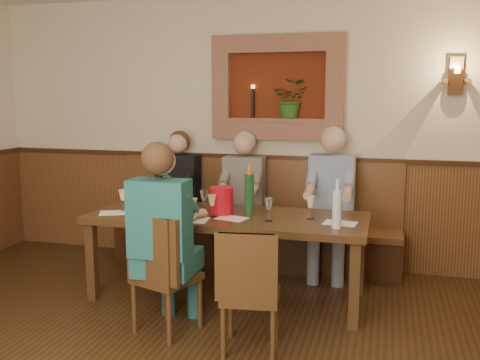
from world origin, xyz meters
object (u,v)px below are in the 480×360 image
(dining_table, at_px, (227,223))
(person_chair_front, at_px, (166,254))
(person_bench_mid, at_px, (242,212))
(wine_bottle_green_a, at_px, (249,194))
(chair_near_right, at_px, (251,316))
(spittoon_bucket, at_px, (221,201))
(person_bench_left, at_px, (177,209))
(wine_bottle_green_b, at_px, (167,192))
(water_bottle, at_px, (337,208))
(chair_near_left, at_px, (165,297))
(person_bench_right, at_px, (330,215))
(bench, at_px, (254,235))

(dining_table, relative_size, person_chair_front, 1.65)
(person_bench_mid, distance_m, wine_bottle_green_a, 0.93)
(chair_near_right, bearing_deg, spittoon_bucket, 110.63)
(person_bench_left, distance_m, wine_bottle_green_a, 1.34)
(wine_bottle_green_b, distance_m, water_bottle, 1.55)
(chair_near_left, bearing_deg, spittoon_bucket, 94.99)
(chair_near_left, bearing_deg, chair_near_right, 7.85)
(person_bench_mid, relative_size, wine_bottle_green_a, 3.17)
(person_bench_right, distance_m, wine_bottle_green_b, 1.62)
(person_chair_front, relative_size, spittoon_bucket, 6.13)
(chair_near_right, bearing_deg, person_bench_left, 117.82)
(water_bottle, bearing_deg, person_chair_front, -155.66)
(dining_table, xyz_separation_m, spittoon_bucket, (-0.06, 0.01, 0.19))
(dining_table, bearing_deg, chair_near_left, -107.73)
(chair_near_left, height_order, water_bottle, water_bottle)
(chair_near_right, distance_m, wine_bottle_green_a, 1.20)
(person_bench_right, xyz_separation_m, spittoon_bucket, (-0.86, -0.83, 0.26))
(wine_bottle_green_a, bearing_deg, dining_table, -171.96)
(chair_near_left, distance_m, wine_bottle_green_b, 1.09)
(chair_near_left, xyz_separation_m, water_bottle, (1.21, 0.56, 0.64))
(chair_near_left, relative_size, person_chair_front, 0.64)
(dining_table, bearing_deg, bench, 90.00)
(wine_bottle_green_a, distance_m, water_bottle, 0.81)
(spittoon_bucket, bearing_deg, person_bench_left, 132.36)
(person_bench_mid, distance_m, water_bottle, 1.54)
(person_bench_right, height_order, spittoon_bucket, person_bench_right)
(person_bench_right, bearing_deg, spittoon_bucket, -135.87)
(dining_table, relative_size, chair_near_left, 2.59)
(dining_table, relative_size, chair_near_right, 2.71)
(water_bottle, bearing_deg, wine_bottle_green_a, 161.44)
(person_bench_left, bearing_deg, wine_bottle_green_b, -73.32)
(person_bench_left, xyz_separation_m, wine_bottle_green_a, (1.00, -0.81, 0.36))
(chair_near_right, bearing_deg, dining_table, 108.06)
(spittoon_bucket, bearing_deg, water_bottle, -13.20)
(person_bench_left, distance_m, water_bottle, 2.10)
(spittoon_bucket, distance_m, water_bottle, 1.04)
(chair_near_right, height_order, wine_bottle_green_b, wine_bottle_green_b)
(chair_near_right, relative_size, person_bench_left, 0.63)
(person_bench_right, bearing_deg, chair_near_left, -122.92)
(bench, height_order, person_chair_front, person_chair_front)
(chair_near_left, relative_size, spittoon_bucket, 3.91)
(bench, xyz_separation_m, wine_bottle_green_b, (-0.57, -0.92, 0.59))
(chair_near_right, distance_m, water_bottle, 1.08)
(person_bench_left, height_order, spittoon_bucket, person_bench_left)
(bench, xyz_separation_m, spittoon_bucket, (-0.06, -0.94, 0.54))
(dining_table, relative_size, wine_bottle_green_b, 6.03)
(spittoon_bucket, bearing_deg, wine_bottle_green_b, 177.73)
(spittoon_bucket, relative_size, water_bottle, 0.61)
(bench, distance_m, person_bench_right, 0.86)
(chair_near_left, relative_size, person_bench_right, 0.63)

